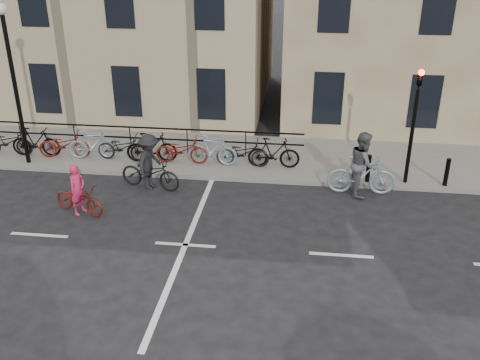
# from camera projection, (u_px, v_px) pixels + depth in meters

# --- Properties ---
(ground) EXTENTS (120.00, 120.00, 0.00)m
(ground) POSITION_uv_depth(u_px,v_px,m) (185.00, 245.00, 13.88)
(ground) COLOR black
(ground) RESTS_ON ground
(sidewalk) EXTENTS (46.00, 4.00, 0.15)m
(sidewalk) POSITION_uv_depth(u_px,v_px,m) (114.00, 150.00, 19.70)
(sidewalk) COLOR slate
(sidewalk) RESTS_ON ground
(traffic_light) EXTENTS (0.18, 0.30, 3.90)m
(traffic_light) POSITION_uv_depth(u_px,v_px,m) (415.00, 113.00, 16.06)
(traffic_light) COLOR black
(traffic_light) RESTS_ON sidewalk
(lamp_post) EXTENTS (0.36, 0.36, 5.28)m
(lamp_post) POSITION_uv_depth(u_px,v_px,m) (11.00, 66.00, 17.10)
(lamp_post) COLOR black
(lamp_post) RESTS_ON sidewalk
(bollard_east) EXTENTS (0.14, 0.14, 0.90)m
(bollard_east) POSITION_uv_depth(u_px,v_px,m) (368.00, 168.00, 16.89)
(bollard_east) COLOR black
(bollard_east) RESTS_ON sidewalk
(bollard_west) EXTENTS (0.14, 0.14, 0.90)m
(bollard_west) POSITION_uv_depth(u_px,v_px,m) (447.00, 172.00, 16.62)
(bollard_west) COLOR black
(bollard_west) RESTS_ON sidewalk
(parked_bikes) EXTENTS (11.45, 1.23, 1.05)m
(parked_bikes) POSITION_uv_depth(u_px,v_px,m) (136.00, 147.00, 18.46)
(parked_bikes) COLOR black
(parked_bikes) RESTS_ON sidewalk
(cyclist_pink) EXTENTS (1.78, 1.12, 1.50)m
(cyclist_pink) POSITION_uv_depth(u_px,v_px,m) (79.00, 197.00, 15.26)
(cyclist_pink) COLOR maroon
(cyclist_pink) RESTS_ON ground
(cyclist_grey) EXTENTS (2.09, 0.99, 2.01)m
(cyclist_grey) POSITION_uv_depth(u_px,v_px,m) (362.00, 170.00, 16.28)
(cyclist_grey) COLOR #809CA8
(cyclist_grey) RESTS_ON ground
(cyclist_dark) EXTENTS (2.12, 1.28, 1.79)m
(cyclist_dark) POSITION_uv_depth(u_px,v_px,m) (150.00, 167.00, 16.69)
(cyclist_dark) COLOR black
(cyclist_dark) RESTS_ON ground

